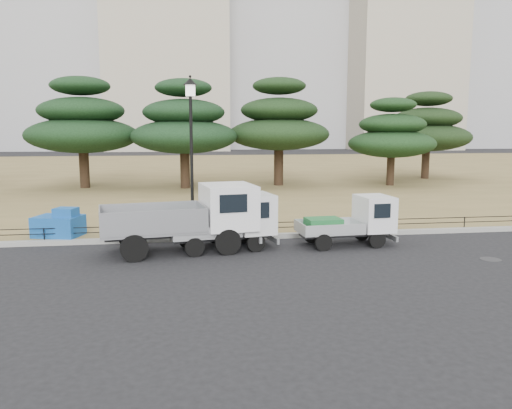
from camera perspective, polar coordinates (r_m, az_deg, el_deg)
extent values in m
plane|color=black|center=(14.96, 1.11, -6.06)|extent=(220.00, 220.00, 0.00)
cube|color=olive|center=(45.09, -5.24, 3.78)|extent=(120.00, 56.00, 0.15)
cube|color=gray|center=(17.44, -0.28, -3.68)|extent=(120.00, 0.25, 0.16)
cylinder|color=black|center=(15.17, -3.22, -4.30)|extent=(0.82, 0.28, 0.80)
cylinder|color=black|center=(16.83, -4.66, -3.04)|extent=(0.82, 0.28, 0.80)
cylinder|color=black|center=(14.77, -13.74, -4.89)|extent=(0.82, 0.28, 0.80)
cylinder|color=black|center=(16.47, -14.12, -3.52)|extent=(0.82, 0.28, 0.80)
cube|color=#2D2D30|center=(15.71, -8.77, -3.16)|extent=(4.57, 1.64, 0.14)
cube|color=gray|center=(15.53, -11.74, -1.64)|extent=(3.34, 2.21, 0.78)
cube|color=silver|center=(15.88, -3.20, -0.17)|extent=(1.83, 2.12, 1.37)
cylinder|color=black|center=(15.56, -0.02, -4.38)|extent=(0.60, 0.26, 0.58)
cylinder|color=black|center=(16.74, -1.41, -3.46)|extent=(0.60, 0.26, 0.58)
cylinder|color=black|center=(15.07, -7.03, -4.87)|extent=(0.60, 0.26, 0.58)
cylinder|color=black|center=(16.29, -7.94, -3.88)|extent=(0.60, 0.26, 0.58)
cube|color=#2D2D30|center=(15.87, -3.97, -3.65)|extent=(3.20, 1.27, 0.14)
cube|color=#9FA1A6|center=(15.68, -5.99, -2.85)|extent=(2.35, 1.68, 0.39)
cube|color=silver|center=(16.05, -0.19, -0.98)|extent=(1.32, 1.60, 1.25)
cube|color=#164D33|center=(15.62, -6.76, -2.54)|extent=(1.32, 1.06, 0.43)
cylinder|color=black|center=(16.51, 13.67, -3.94)|extent=(0.55, 0.18, 0.54)
cylinder|color=black|center=(17.55, 11.98, -3.15)|extent=(0.55, 0.18, 0.54)
cylinder|color=black|center=(15.81, 7.72, -4.32)|extent=(0.55, 0.18, 0.54)
cylinder|color=black|center=(16.90, 6.34, -3.46)|extent=(0.55, 0.18, 0.54)
cube|color=#2D2D30|center=(16.65, 10.06, -3.27)|extent=(2.97, 0.88, 0.13)
cube|color=#ADB1B5|center=(16.41, 8.36, -2.53)|extent=(2.10, 1.37, 0.36)
cube|color=silver|center=(16.95, 13.35, -0.97)|extent=(1.11, 1.41, 1.15)
cube|color=#1E6A32|center=(16.32, 7.70, -2.25)|extent=(1.16, 0.88, 0.40)
cylinder|color=black|center=(17.54, -7.21, -3.19)|extent=(0.40, 0.40, 0.15)
cylinder|color=black|center=(17.22, -7.36, 4.54)|extent=(0.11, 0.11, 4.59)
cylinder|color=white|center=(17.23, -7.52, 12.78)|extent=(0.37, 0.37, 0.37)
cone|color=black|center=(17.26, -7.54, 13.76)|extent=(0.48, 0.48, 0.23)
cylinder|color=black|center=(17.53, -0.35, -2.71)|extent=(38.00, 0.03, 0.03)
cylinder|color=black|center=(17.50, -0.35, -2.14)|extent=(38.00, 0.03, 0.03)
cylinder|color=black|center=(17.53, -0.35, -2.71)|extent=(0.04, 0.04, 0.40)
cube|color=#1658B1|center=(18.41, -21.63, -2.31)|extent=(1.75, 1.48, 0.70)
cube|color=#1658B1|center=(18.11, -20.91, -0.83)|extent=(0.84, 0.77, 0.30)
cylinder|color=#2D2D30|center=(16.24, 25.24, -5.69)|extent=(0.60, 0.60, 0.01)
cylinder|color=black|center=(33.25, -19.04, 4.13)|extent=(0.60, 0.60, 2.68)
ellipsoid|color=black|center=(33.17, -19.20, 7.47)|extent=(6.88, 6.88, 2.20)
ellipsoid|color=black|center=(33.19, -19.33, 10.08)|extent=(5.26, 5.26, 1.68)
ellipsoid|color=black|center=(33.28, -19.46, 12.67)|extent=(3.63, 3.63, 1.16)
cylinder|color=black|center=(31.59, -8.12, 4.25)|extent=(0.59, 0.59, 2.63)
ellipsoid|color=black|center=(31.51, -8.19, 7.71)|extent=(6.62, 6.62, 2.12)
ellipsoid|color=black|center=(31.53, -8.25, 10.39)|extent=(5.06, 5.06, 1.62)
ellipsoid|color=black|center=(31.61, -8.31, 13.07)|extent=(3.49, 3.49, 1.12)
cylinder|color=black|center=(32.98, 2.60, 4.59)|extent=(0.61, 0.61, 2.73)
ellipsoid|color=black|center=(32.91, 2.62, 8.04)|extent=(6.58, 6.58, 2.10)
ellipsoid|color=black|center=(32.93, 2.64, 10.71)|extent=(5.02, 5.02, 1.61)
ellipsoid|color=black|center=(33.03, 2.66, 13.38)|extent=(3.47, 3.47, 1.11)
cylinder|color=black|center=(34.11, 15.13, 4.01)|extent=(0.50, 0.50, 2.22)
ellipsoid|color=#173216|center=(34.03, 15.23, 6.71)|extent=(5.65, 5.65, 1.81)
ellipsoid|color=#173216|center=(34.02, 15.31, 8.82)|extent=(4.31, 4.31, 1.38)
ellipsoid|color=#173216|center=(34.05, 15.40, 10.92)|extent=(2.98, 2.98, 0.95)
cylinder|color=black|center=(39.63, 18.80, 4.64)|extent=(0.56, 0.56, 2.51)
ellipsoid|color=black|center=(39.57, 18.93, 7.27)|extent=(6.40, 6.40, 2.05)
ellipsoid|color=black|center=(39.57, 19.03, 9.31)|extent=(4.89, 4.89, 1.56)
ellipsoid|color=black|center=(39.63, 19.13, 11.34)|extent=(3.38, 3.38, 1.08)
cube|color=#AAA08C|center=(102.11, -10.26, 21.81)|extent=(22.00, 20.00, 55.00)
cube|color=#AAA08C|center=(107.12, 16.10, 19.07)|extent=(20.00, 18.00, 48.00)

